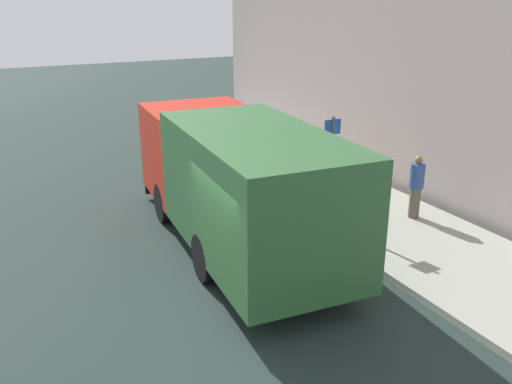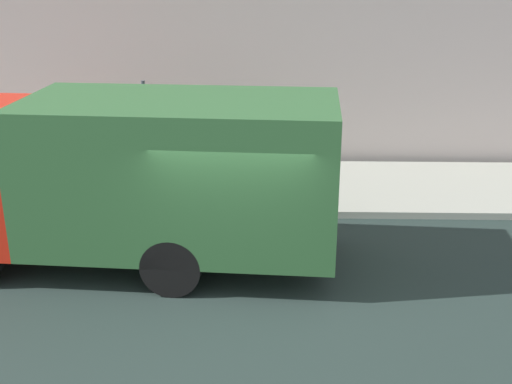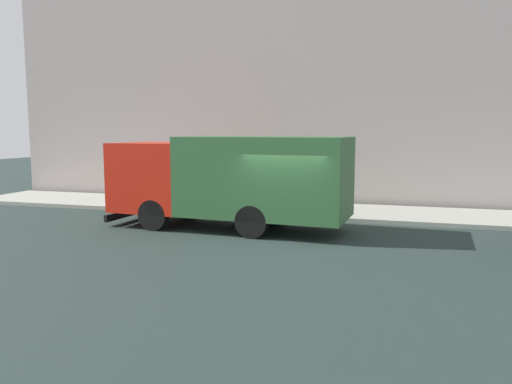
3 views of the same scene
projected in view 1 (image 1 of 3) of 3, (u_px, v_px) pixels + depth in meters
ground at (240, 298)px, 10.57m from camera, size 80.00×80.00×0.00m
sidewalk at (428, 246)px, 12.59m from camera, size 3.58×30.00×0.15m
large_utility_truck at (236, 178)px, 12.16m from camera, size 3.09×8.02×3.00m
pedestrian_walking at (416, 186)px, 13.75m from camera, size 0.40×0.40×1.62m
pedestrian_standing at (334, 166)px, 15.21m from camera, size 0.42×0.42×1.69m
traffic_cone_orange at (279, 179)px, 15.90m from camera, size 0.45×0.45×0.64m
street_sign_post at (331, 162)px, 13.16m from camera, size 0.44×0.08×2.69m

